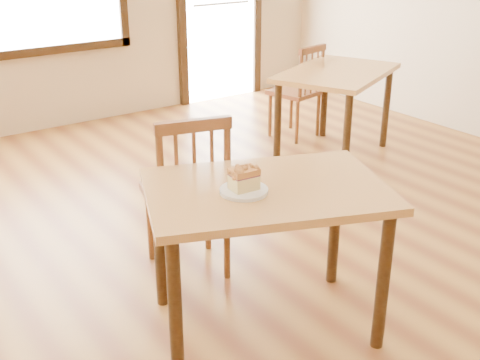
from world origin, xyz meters
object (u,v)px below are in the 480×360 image
object	(u,v)px
cafe_chair_second	(298,91)
plate	(244,191)
cafe_table_second	(337,84)
cafe_chair_main	(188,194)
cafe_table_main	(266,209)
cake_slice	(244,178)

from	to	relation	value
cafe_chair_second	plate	world-z (taller)	cafe_chair_second
cafe_table_second	plate	distance (m)	2.54
cafe_table_second	plate	xyz separation A→B (m)	(-2.03, -1.52, 0.12)
cafe_chair_main	cafe_table_second	size ratio (longest dim) A/B	0.75
cafe_table_main	cafe_table_second	bearing A→B (deg)	60.53
plate	cafe_table_main	bearing A→B (deg)	-3.88
cafe_chair_main	cafe_chair_second	bearing A→B (deg)	-129.18
cafe_chair_main	cafe_chair_second	world-z (taller)	cafe_chair_main
plate	cafe_table_second	bearing A→B (deg)	36.83
cafe_table_main	cafe_table_second	world-z (taller)	same
cafe_table_second	cafe_chair_second	size ratio (longest dim) A/B	1.48
cafe_table_main	cafe_chair_second	world-z (taller)	cafe_chair_second
cafe_chair_main	plate	distance (m)	0.69
cafe_chair_main	cake_slice	xyz separation A→B (m)	(-0.07, -0.63, 0.33)
plate	cake_slice	xyz separation A→B (m)	(0.00, -0.00, 0.06)
cafe_table_second	plate	size ratio (longest dim) A/B	5.97
cafe_chair_second	cafe_table_main	bearing A→B (deg)	34.56
cafe_chair_second	cake_slice	world-z (taller)	cake_slice
cafe_table_second	cafe_chair_main	bearing A→B (deg)	-179.57
cafe_table_main	cafe_chair_main	xyz separation A→B (m)	(-0.05, 0.64, -0.15)
cafe_table_second	plate	bearing A→B (deg)	-167.29
cafe_table_main	cake_slice	size ratio (longest dim) A/B	9.71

